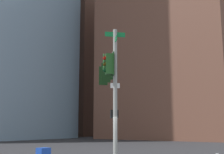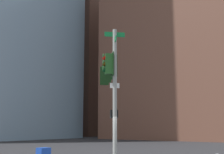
% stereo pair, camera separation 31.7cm
% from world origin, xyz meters
% --- Properties ---
extents(signal_pole_assembly, '(3.83, 4.10, 6.79)m').
position_xyz_m(signal_pole_assembly, '(0.72, -1.40, 4.74)').
color(signal_pole_assembly, gray).
rests_on(signal_pole_assembly, ground_plane).
extents(building_brick_nearside, '(27.39, 15.76, 35.48)m').
position_xyz_m(building_brick_nearside, '(12.32, -46.02, 17.74)').
color(building_brick_nearside, brown).
rests_on(building_brick_nearside, ground_plane).
extents(building_brick_midblock, '(22.54, 18.69, 30.60)m').
position_xyz_m(building_brick_midblock, '(12.64, -39.67, 15.30)').
color(building_brick_midblock, brown).
rests_on(building_brick_midblock, ground_plane).
extents(building_brick_farside, '(16.57, 18.89, 51.51)m').
position_xyz_m(building_brick_farside, '(41.34, -48.06, 25.76)').
color(building_brick_farside, brown).
rests_on(building_brick_farside, ground_plane).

